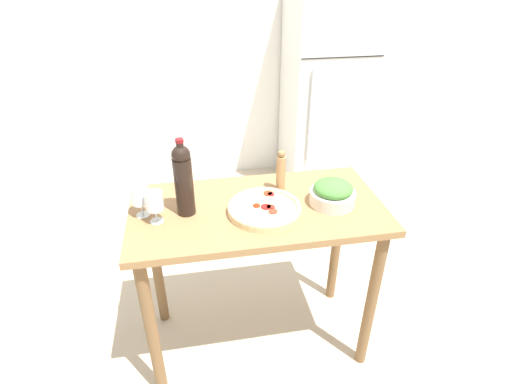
{
  "coord_description": "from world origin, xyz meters",
  "views": [
    {
      "loc": [
        -0.28,
        -1.54,
        1.91
      ],
      "look_at": [
        0.0,
        0.03,
        0.96
      ],
      "focal_mm": 28.0,
      "sensor_mm": 36.0,
      "label": 1
    }
  ],
  "objects_px": {
    "wine_glass_near": "(154,202)",
    "refrigerator": "(326,94)",
    "wine_glass_far": "(140,196)",
    "pepper_mill": "(281,171)",
    "wine_bottle": "(183,179)",
    "salad_bowl": "(333,193)",
    "homemade_pizza": "(264,208)"
  },
  "relations": [
    {
      "from": "refrigerator",
      "to": "wine_glass_far",
      "type": "bearing_deg",
      "value": -129.72
    },
    {
      "from": "salad_bowl",
      "to": "homemade_pizza",
      "type": "xyz_separation_m",
      "value": [
        -0.33,
        -0.02,
        -0.04
      ]
    },
    {
      "from": "wine_glass_far",
      "to": "salad_bowl",
      "type": "height_order",
      "value": "wine_glass_far"
    },
    {
      "from": "refrigerator",
      "to": "wine_glass_near",
      "type": "height_order",
      "value": "refrigerator"
    },
    {
      "from": "wine_glass_far",
      "to": "wine_glass_near",
      "type": "bearing_deg",
      "value": -43.65
    },
    {
      "from": "wine_bottle",
      "to": "refrigerator",
      "type": "bearing_deg",
      "value": 54.41
    },
    {
      "from": "wine_glass_far",
      "to": "refrigerator",
      "type": "bearing_deg",
      "value": 50.28
    },
    {
      "from": "refrigerator",
      "to": "wine_bottle",
      "type": "xyz_separation_m",
      "value": [
        -1.26,
        -1.76,
        0.22
      ]
    },
    {
      "from": "wine_glass_near",
      "to": "wine_glass_far",
      "type": "height_order",
      "value": "same"
    },
    {
      "from": "wine_bottle",
      "to": "wine_glass_far",
      "type": "distance_m",
      "value": 0.21
    },
    {
      "from": "pepper_mill",
      "to": "homemade_pizza",
      "type": "height_order",
      "value": "pepper_mill"
    },
    {
      "from": "wine_bottle",
      "to": "homemade_pizza",
      "type": "relative_size",
      "value": 1.07
    },
    {
      "from": "refrigerator",
      "to": "homemade_pizza",
      "type": "height_order",
      "value": "refrigerator"
    },
    {
      "from": "wine_bottle",
      "to": "pepper_mill",
      "type": "xyz_separation_m",
      "value": [
        0.46,
        0.12,
        -0.07
      ]
    },
    {
      "from": "wine_glass_far",
      "to": "homemade_pizza",
      "type": "distance_m",
      "value": 0.55
    },
    {
      "from": "wine_bottle",
      "to": "wine_glass_near",
      "type": "bearing_deg",
      "value": -159.08
    },
    {
      "from": "wine_glass_far",
      "to": "homemade_pizza",
      "type": "xyz_separation_m",
      "value": [
        0.54,
        -0.07,
        -0.08
      ]
    },
    {
      "from": "refrigerator",
      "to": "pepper_mill",
      "type": "distance_m",
      "value": 1.83
    },
    {
      "from": "wine_bottle",
      "to": "salad_bowl",
      "type": "relative_size",
      "value": 1.7
    },
    {
      "from": "refrigerator",
      "to": "salad_bowl",
      "type": "height_order",
      "value": "refrigerator"
    },
    {
      "from": "salad_bowl",
      "to": "pepper_mill",
      "type": "bearing_deg",
      "value": 143.03
    },
    {
      "from": "wine_glass_near",
      "to": "refrigerator",
      "type": "bearing_deg",
      "value": 52.46
    },
    {
      "from": "wine_glass_near",
      "to": "pepper_mill",
      "type": "bearing_deg",
      "value": 15.72
    },
    {
      "from": "wine_bottle",
      "to": "pepper_mill",
      "type": "distance_m",
      "value": 0.48
    },
    {
      "from": "refrigerator",
      "to": "salad_bowl",
      "type": "distance_m",
      "value": 1.9
    },
    {
      "from": "homemade_pizza",
      "to": "wine_glass_far",
      "type": "bearing_deg",
      "value": 172.76
    },
    {
      "from": "wine_bottle",
      "to": "wine_glass_near",
      "type": "height_order",
      "value": "wine_bottle"
    },
    {
      "from": "pepper_mill",
      "to": "homemade_pizza",
      "type": "distance_m",
      "value": 0.23
    },
    {
      "from": "refrigerator",
      "to": "wine_glass_far",
      "type": "height_order",
      "value": "refrigerator"
    },
    {
      "from": "refrigerator",
      "to": "wine_glass_near",
      "type": "bearing_deg",
      "value": -127.54
    },
    {
      "from": "wine_bottle",
      "to": "wine_glass_near",
      "type": "distance_m",
      "value": 0.16
    },
    {
      "from": "wine_bottle",
      "to": "pepper_mill",
      "type": "bearing_deg",
      "value": 14.19
    }
  ]
}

